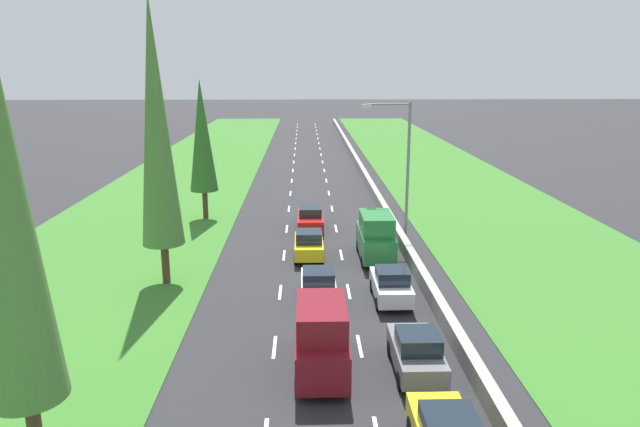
% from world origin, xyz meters
% --- Properties ---
extents(ground_plane, '(300.00, 300.00, 0.00)m').
position_xyz_m(ground_plane, '(0.00, 60.00, 0.00)').
color(ground_plane, '#28282B').
rests_on(ground_plane, ground).
extents(grass_verge_left, '(14.00, 140.00, 0.04)m').
position_xyz_m(grass_verge_left, '(-12.65, 60.00, 0.02)').
color(grass_verge_left, '#387528').
rests_on(grass_verge_left, ground).
extents(grass_verge_right, '(14.00, 140.00, 0.04)m').
position_xyz_m(grass_verge_right, '(14.35, 60.00, 0.02)').
color(grass_verge_right, '#387528').
rests_on(grass_verge_right, ground).
extents(median_barrier, '(0.44, 120.00, 0.85)m').
position_xyz_m(median_barrier, '(5.70, 60.00, 0.42)').
color(median_barrier, '#9E9B93').
rests_on(median_barrier, ground).
extents(lane_markings, '(3.64, 116.00, 0.01)m').
position_xyz_m(lane_markings, '(0.00, 60.00, 0.01)').
color(lane_markings, white).
rests_on(lane_markings, ground).
extents(maroon_van_centre_lane, '(1.96, 4.90, 2.82)m').
position_xyz_m(maroon_van_centre_lane, '(0.11, 19.02, 1.40)').
color(maroon_van_centre_lane, maroon).
rests_on(maroon_van_centre_lane, ground).
extents(white_hatchback_centre_lane, '(1.74, 3.90, 1.72)m').
position_xyz_m(white_hatchback_centre_lane, '(0.17, 25.70, 0.84)').
color(white_hatchback_centre_lane, white).
rests_on(white_hatchback_centre_lane, ground).
extents(grey_hatchback_right_lane, '(1.74, 3.90, 1.72)m').
position_xyz_m(grey_hatchback_right_lane, '(3.66, 18.83, 0.84)').
color(grey_hatchback_right_lane, slate).
rests_on(grey_hatchback_right_lane, ground).
extents(white_hatchback_right_lane_fourth, '(1.74, 3.90, 1.72)m').
position_xyz_m(white_hatchback_right_lane_fourth, '(3.73, 25.74, 0.84)').
color(white_hatchback_right_lane_fourth, white).
rests_on(white_hatchback_right_lane_fourth, ground).
extents(green_van_right_lane, '(1.96, 4.90, 2.82)m').
position_xyz_m(green_van_right_lane, '(3.73, 32.18, 1.40)').
color(green_van_right_lane, '#237A33').
rests_on(green_van_right_lane, ground).
extents(yellow_hatchback_centre_lane, '(1.74, 3.90, 1.72)m').
position_xyz_m(yellow_hatchback_centre_lane, '(-0.23, 32.53, 0.84)').
color(yellow_hatchback_centre_lane, yellow).
rests_on(yellow_hatchback_centre_lane, ground).
extents(red_sedan_centre_lane, '(1.82, 4.50, 1.64)m').
position_xyz_m(red_sedan_centre_lane, '(-0.07, 38.97, 0.81)').
color(red_sedan_centre_lane, red).
rests_on(red_sedan_centre_lane, ground).
extents(poplar_tree_nearest, '(2.15, 2.15, 14.15)m').
position_xyz_m(poplar_tree_nearest, '(-8.20, 13.93, 8.13)').
color(poplar_tree_nearest, '#4C3823').
rests_on(poplar_tree_nearest, ground).
extents(poplar_tree_second, '(2.17, 2.17, 14.71)m').
position_xyz_m(poplar_tree_second, '(-7.83, 28.50, 8.41)').
color(poplar_tree_second, '#4C3823').
rests_on(poplar_tree_second, ground).
extents(poplar_tree_third, '(2.06, 2.06, 10.39)m').
position_xyz_m(poplar_tree_third, '(-7.95, 42.04, 6.25)').
color(poplar_tree_third, '#4C3823').
rests_on(poplar_tree_third, ground).
extents(street_light_mast, '(3.20, 0.28, 9.00)m').
position_xyz_m(street_light_mast, '(5.98, 36.75, 5.23)').
color(street_light_mast, gray).
rests_on(street_light_mast, ground).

